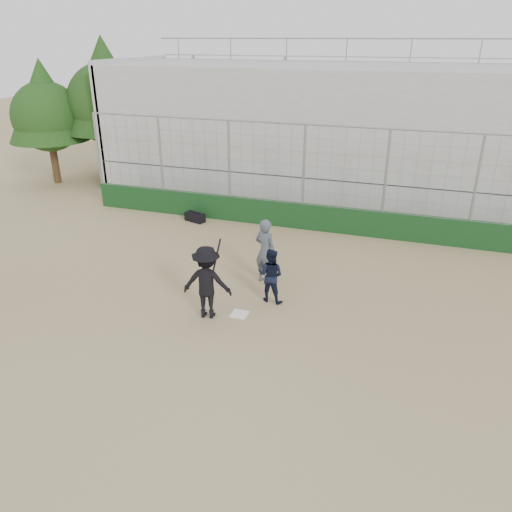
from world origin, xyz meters
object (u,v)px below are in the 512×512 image
(umpire, at_px, (265,255))
(equipment_bag, at_px, (195,217))
(batter_at_plate, at_px, (207,282))
(catcher_crouched, at_px, (270,284))

(umpire, distance_m, equipment_bag, 6.17)
(batter_at_plate, distance_m, umpire, 2.54)
(batter_at_plate, relative_size, equipment_bag, 2.33)
(batter_at_plate, height_order, equipment_bag, batter_at_plate)
(catcher_crouched, xyz_separation_m, umpire, (-0.50, 1.09, 0.37))
(catcher_crouched, relative_size, equipment_bag, 1.20)
(batter_at_plate, bearing_deg, umpire, 70.39)
(catcher_crouched, distance_m, equipment_bag, 7.27)
(umpire, xyz_separation_m, equipment_bag, (-4.36, 4.30, -0.74))
(catcher_crouched, bearing_deg, equipment_bag, 132.01)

